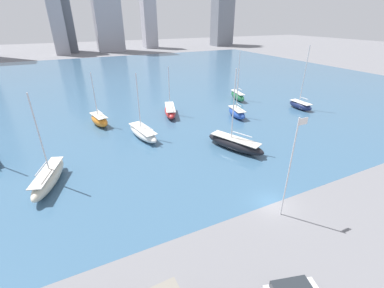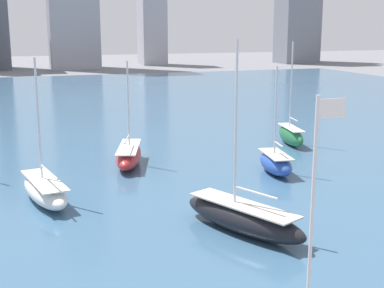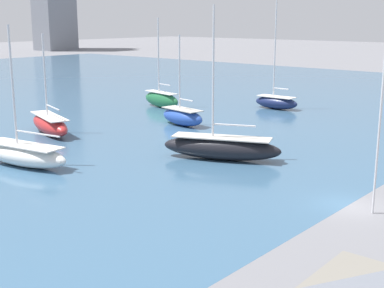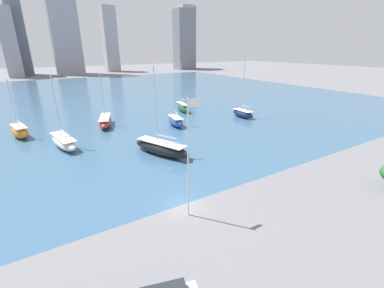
% 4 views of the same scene
% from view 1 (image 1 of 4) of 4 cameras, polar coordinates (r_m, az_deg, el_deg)
% --- Properties ---
extents(ground_plane, '(500.00, 500.00, 0.00)m').
position_cam_1_polar(ground_plane, '(32.74, 17.34, -12.56)').
color(ground_plane, slate).
extents(harbor_water, '(180.00, 140.00, 0.00)m').
position_cam_1_polar(harbor_water, '(91.90, -13.46, 13.10)').
color(harbor_water, '#385B7A').
rests_on(harbor_water, ground_plane).
extents(flag_pole, '(1.24, 0.14, 11.59)m').
position_cam_1_polar(flag_pole, '(28.10, 21.01, -4.63)').
color(flag_pole, silver).
rests_on(flag_pole, ground_plane).
extents(distant_city_skyline, '(223.03, 23.48, 73.82)m').
position_cam_1_polar(distant_city_skyline, '(186.48, -24.62, 26.99)').
color(distant_city_skyline, '#A8A8B2').
rests_on(distant_city_skyline, ground_plane).
extents(sailboat_blue, '(3.39, 6.78, 10.30)m').
position_cam_1_polar(sailboat_blue, '(57.88, 9.92, 6.90)').
color(sailboat_blue, '#284CA8').
rests_on(sailboat_blue, harbor_water).
extents(sailboat_cream, '(5.04, 9.62, 12.25)m').
position_cam_1_polar(sailboat_cream, '(38.43, -29.24, -6.62)').
color(sailboat_cream, beige).
rests_on(sailboat_cream, harbor_water).
extents(sailboat_white, '(4.21, 9.55, 11.60)m').
position_cam_1_polar(sailboat_white, '(47.73, -10.85, 2.48)').
color(sailboat_white, white).
rests_on(sailboat_white, harbor_water).
extents(sailboat_orange, '(3.76, 6.78, 10.57)m').
position_cam_1_polar(sailboat_orange, '(55.74, -19.90, 5.06)').
color(sailboat_orange, orange).
rests_on(sailboat_orange, harbor_water).
extents(sailboat_red, '(5.07, 9.55, 10.58)m').
position_cam_1_polar(sailboat_red, '(58.47, -4.87, 7.40)').
color(sailboat_red, '#B72828').
rests_on(sailboat_red, harbor_water).
extents(sailboat_navy, '(2.45, 6.44, 14.47)m').
position_cam_1_polar(sailboat_navy, '(67.63, 22.95, 8.00)').
color(sailboat_navy, '#19234C').
rests_on(sailboat_navy, harbor_water).
extents(sailboat_green, '(2.98, 7.46, 12.22)m').
position_cam_1_polar(sailboat_green, '(70.54, 10.08, 10.51)').
color(sailboat_green, '#236B3D').
rests_on(sailboat_green, harbor_water).
extents(sailboat_black, '(6.62, 10.64, 13.18)m').
position_cam_1_polar(sailboat_black, '(43.16, 9.50, 0.08)').
color(sailboat_black, black).
rests_on(sailboat_black, harbor_water).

